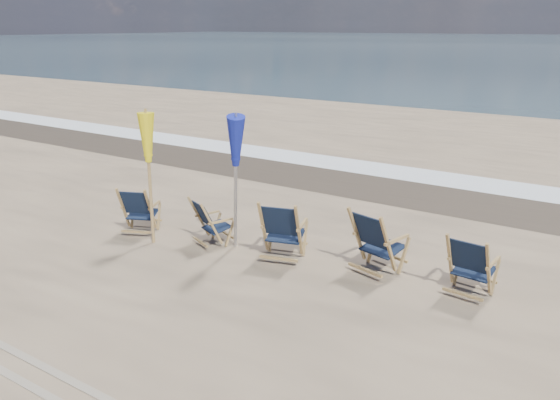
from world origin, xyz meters
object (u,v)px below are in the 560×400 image
(beach_chair_1, at_px, (212,226))
(umbrella_blue, at_px, (234,143))
(beach_chair_0, at_px, (150,211))
(umbrella_yellow, at_px, (147,145))
(beach_chair_4, at_px, (488,272))
(beach_chair_2, at_px, (299,233))
(beach_chair_3, at_px, (388,248))

(beach_chair_1, distance_m, umbrella_blue, 1.54)
(beach_chair_0, height_order, umbrella_yellow, umbrella_yellow)
(beach_chair_4, height_order, umbrella_blue, umbrella_blue)
(beach_chair_0, height_order, beach_chair_2, beach_chair_2)
(beach_chair_4, bearing_deg, beach_chair_1, 13.08)
(beach_chair_2, bearing_deg, beach_chair_3, 172.08)
(beach_chair_2, distance_m, umbrella_blue, 1.79)
(beach_chair_0, xyz_separation_m, umbrella_blue, (1.82, 0.22, 1.44))
(beach_chair_1, xyz_separation_m, beach_chair_3, (3.01, 0.51, 0.10))
(beach_chair_0, height_order, beach_chair_4, beach_chair_4)
(beach_chair_2, relative_size, beach_chair_4, 1.10)
(beach_chair_0, distance_m, beach_chair_3, 4.44)
(beach_chair_0, xyz_separation_m, beach_chair_1, (1.39, 0.07, -0.03))
(umbrella_yellow, relative_size, umbrella_blue, 0.94)
(beach_chair_2, bearing_deg, beach_chair_1, -4.73)
(umbrella_blue, bearing_deg, beach_chair_4, 5.94)
(beach_chair_1, relative_size, umbrella_yellow, 0.38)
(umbrella_blue, bearing_deg, beach_chair_2, 7.72)
(beach_chair_3, relative_size, umbrella_yellow, 0.47)
(beach_chair_1, relative_size, beach_chair_2, 0.81)
(beach_chair_3, distance_m, beach_chair_4, 1.45)
(beach_chair_2, xyz_separation_m, beach_chair_4, (2.90, 0.27, -0.05))
(beach_chair_4, relative_size, umbrella_blue, 0.40)
(umbrella_yellow, bearing_deg, beach_chair_1, 13.15)
(beach_chair_0, distance_m, beach_chair_1, 1.40)
(beach_chair_2, xyz_separation_m, beach_chair_3, (1.45, 0.20, 0.00))
(beach_chair_0, relative_size, umbrella_yellow, 0.41)
(beach_chair_3, height_order, beach_chair_4, beach_chair_3)
(beach_chair_1, bearing_deg, beach_chair_2, -146.13)
(beach_chair_0, xyz_separation_m, beach_chair_4, (5.85, 0.64, 0.02))
(beach_chair_3, bearing_deg, beach_chair_1, 24.50)
(beach_chair_4, relative_size, umbrella_yellow, 0.42)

